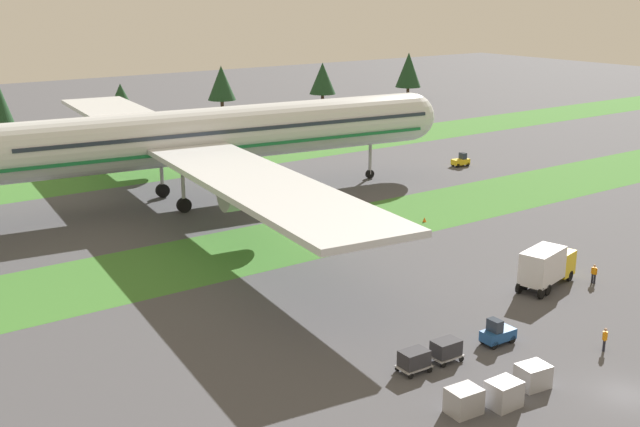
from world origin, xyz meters
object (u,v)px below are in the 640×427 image
(cargo_dolly_lead, at_px, (446,349))
(ground_crew_loader, at_px, (594,273))
(pushback_tractor, at_px, (461,161))
(uld_container_1, at_px, (504,394))
(ground_crew_marshaller, at_px, (605,338))
(uld_container_2, at_px, (533,376))
(catering_truck, at_px, (547,265))
(airliner, at_px, (187,137))
(cargo_dolly_second, at_px, (414,359))
(taxiway_marker_1, at_px, (361,229))
(taxiway_marker_0, at_px, (424,220))
(baggage_tug, at_px, (497,333))
(uld_container_0, at_px, (464,401))

(cargo_dolly_lead, relative_size, ground_crew_loader, 1.29)
(pushback_tractor, bearing_deg, uld_container_1, 143.41)
(ground_crew_marshaller, bearing_deg, uld_container_2, 153.33)
(catering_truck, relative_size, ground_crew_loader, 4.20)
(airliner, distance_m, cargo_dolly_second, 49.75)
(cargo_dolly_second, distance_m, ground_crew_loader, 24.36)
(airliner, height_order, uld_container_1, airliner)
(ground_crew_loader, relative_size, uld_container_1, 0.87)
(uld_container_1, relative_size, uld_container_2, 1.00)
(airliner, xyz_separation_m, taxiway_marker_1, (9.42, -21.50, -7.73))
(taxiway_marker_0, height_order, taxiway_marker_1, taxiway_marker_1)
(taxiway_marker_1, bearing_deg, pushback_tractor, 27.54)
(taxiway_marker_1, bearing_deg, airliner, 113.66)
(pushback_tractor, relative_size, uld_container_1, 1.37)
(baggage_tug, height_order, uld_container_1, baggage_tug)
(uld_container_2, bearing_deg, ground_crew_loader, 25.66)
(uld_container_1, bearing_deg, airliner, 83.56)
(ground_crew_loader, distance_m, uld_container_1, 24.77)
(catering_truck, bearing_deg, ground_crew_loader, 50.47)
(pushback_tractor, relative_size, ground_crew_loader, 1.57)
(uld_container_1, bearing_deg, baggage_tug, 44.46)
(uld_container_1, relative_size, taxiway_marker_1, 3.21)
(cargo_dolly_lead, distance_m, cargo_dolly_second, 2.90)
(ground_crew_marshaller, bearing_deg, uld_container_1, 155.07)
(airliner, height_order, ground_crew_marshaller, airliner)
(cargo_dolly_second, distance_m, uld_container_1, 6.81)
(cargo_dolly_second, relative_size, uld_container_1, 1.13)
(cargo_dolly_second, xyz_separation_m, uld_container_1, (1.42, -6.66, -0.07))
(pushback_tractor, bearing_deg, baggage_tug, 143.75)
(pushback_tractor, height_order, taxiway_marker_1, pushback_tractor)
(cargo_dolly_second, height_order, uld_container_1, uld_container_1)
(pushback_tractor, height_order, uld_container_0, pushback_tractor)
(ground_crew_loader, distance_m, uld_container_2, 21.38)
(baggage_tug, bearing_deg, taxiway_marker_1, 163.58)
(airliner, bearing_deg, cargo_dolly_lead, 1.15)
(cargo_dolly_lead, relative_size, uld_container_1, 1.13)
(ground_crew_marshaller, xyz_separation_m, taxiway_marker_0, (11.80, 31.39, -0.68))
(baggage_tug, relative_size, cargo_dolly_second, 1.17)
(ground_crew_marshaller, bearing_deg, uld_container_0, 150.62)
(uld_container_2, distance_m, taxiway_marker_1, 35.39)
(catering_truck, bearing_deg, taxiway_marker_0, 152.98)
(catering_truck, height_order, pushback_tractor, catering_truck)
(catering_truck, bearing_deg, baggage_tug, -79.49)
(airliner, xyz_separation_m, catering_truck, (12.45, -43.49, -6.09))
(cargo_dolly_second, relative_size, taxiway_marker_1, 3.62)
(airliner, relative_size, cargo_dolly_second, 38.76)
(airliner, bearing_deg, taxiway_marker_1, 30.39)
(ground_crew_marshaller, bearing_deg, taxiway_marker_1, 53.08)
(ground_crew_loader, bearing_deg, cargo_dolly_lead, 87.28)
(airliner, xyz_separation_m, uld_container_2, (-2.79, -54.72, -7.26))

